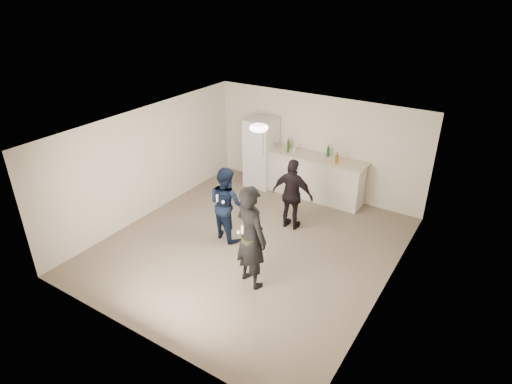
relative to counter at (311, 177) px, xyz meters
The scene contains 21 objects.
floor 2.72m from the counter, 91.18° to the right, with size 6.00×6.00×0.00m, color #6B5B4C.
ceiling 3.32m from the counter, 91.18° to the right, with size 6.00×6.00×0.00m, color silver.
wall_back 0.80m from the counter, 99.47° to the left, with size 6.00×6.00×0.00m, color beige.
wall_front 5.72m from the counter, 90.56° to the right, with size 6.00×6.00×0.00m, color beige.
wall_left 3.94m from the counter, 136.41° to the right, with size 6.00×6.00×0.00m, color beige.
wall_right 3.86m from the counter, 44.73° to the right, with size 6.00×6.00×0.00m, color beige.
counter is the anchor object (origin of this frame).
counter_top 0.55m from the counter, ahead, with size 2.68×0.64×0.04m, color beige.
fridge 1.47m from the counter, behind, with size 0.70×0.70×1.80m, color silver.
fridge_handle 1.44m from the counter, 158.85° to the right, with size 0.02×0.02×0.60m, color silver.
ceiling_dome 3.05m from the counter, 91.33° to the right, with size 0.36×0.36×0.16m, color white.
shaker 1.19m from the counter, behind, with size 0.08×0.08×0.17m, color silver.
man 2.76m from the counter, 104.11° to the right, with size 0.78×0.60×1.60m, color #0E1D3A.
woman 3.74m from the counter, 80.73° to the right, with size 0.71×0.46×1.94m, color black.
camo_shorts 3.73m from the counter, 80.73° to the right, with size 0.34×0.34×0.28m, color #2A3417.
spectator 1.63m from the counter, 79.01° to the right, with size 0.94×0.39×1.60m, color black.
remote_man 3.06m from the counter, 102.81° to the right, with size 0.04×0.04×0.15m, color silver.
nunchuk_man 3.00m from the counter, 100.67° to the right, with size 0.07×0.07×0.07m, color white.
remote_woman 4.02m from the counter, 81.31° to the right, with size 0.04×0.04×0.15m, color white.
nunchuk_woman 3.96m from the counter, 82.69° to the right, with size 0.07×0.07×0.07m, color white.
bottle_cluster 0.69m from the counter, behind, with size 1.46×0.36×0.28m.
Camera 1 is at (4.06, -6.20, 4.98)m, focal length 30.00 mm.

